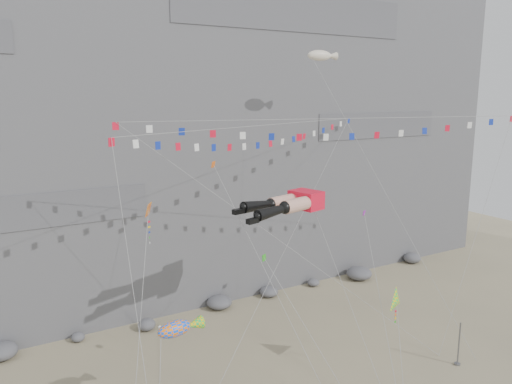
# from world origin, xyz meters

# --- Properties ---
(cliff) EXTENTS (80.00, 28.00, 50.00)m
(cliff) POSITION_xyz_m (0.00, 32.00, 25.00)
(cliff) COLOR slate
(cliff) RESTS_ON ground
(talus_boulders) EXTENTS (60.00, 3.00, 1.20)m
(talus_boulders) POSITION_xyz_m (0.00, 17.00, 0.60)
(talus_boulders) COLOR slate
(talus_boulders) RESTS_ON ground
(anchor_pole_right) EXTENTS (0.12, 0.12, 3.68)m
(anchor_pole_right) POSITION_xyz_m (11.89, -2.65, 1.84)
(anchor_pole_right) COLOR slate
(anchor_pole_right) RESTS_ON ground
(legs_kite) EXTENTS (8.41, 14.60, 18.70)m
(legs_kite) POSITION_xyz_m (0.18, 4.97, 13.27)
(legs_kite) COLOR red
(legs_kite) RESTS_ON ground
(flag_banner_upper) EXTENTS (29.84, 20.62, 28.18)m
(flag_banner_upper) POSITION_xyz_m (1.43, 10.56, 19.00)
(flag_banner_upper) COLOR red
(flag_banner_upper) RESTS_ON ground
(flag_banner_lower) EXTENTS (34.11, 10.08, 22.13)m
(flag_banner_lower) POSITION_xyz_m (5.31, 5.20, 19.70)
(flag_banner_lower) COLOR red
(flag_banner_lower) RESTS_ON ground
(harlequin_kite) EXTENTS (4.24, 5.48, 15.98)m
(harlequin_kite) POSITION_xyz_m (-11.97, 1.71, 14.83)
(harlequin_kite) COLOR red
(harlequin_kite) RESTS_ON ground
(fish_windsock) EXTENTS (5.45, 6.82, 9.96)m
(fish_windsock) POSITION_xyz_m (-10.77, 1.24, 7.14)
(fish_windsock) COLOR orange
(fish_windsock) RESTS_ON ground
(delta_kite) EXTENTS (5.57, 6.38, 9.67)m
(delta_kite) POSITION_xyz_m (5.61, -1.64, 6.52)
(delta_kite) COLOR yellow
(delta_kite) RESTS_ON ground
(blimp_windsock) EXTENTS (7.43, 15.89, 29.80)m
(blimp_windsock) POSITION_xyz_m (8.30, 11.93, 25.09)
(blimp_windsock) COLOR beige
(blimp_windsock) RESTS_ON ground
(small_kite_a) EXTENTS (2.41, 16.50, 22.68)m
(small_kite_a) POSITION_xyz_m (-4.15, 8.71, 15.81)
(small_kite_a) COLOR orange
(small_kite_a) RESTS_ON ground
(small_kite_b) EXTENTS (7.06, 12.21, 17.57)m
(small_kite_b) POSITION_xyz_m (8.31, 5.01, 11.16)
(small_kite_b) COLOR purple
(small_kite_b) RESTS_ON ground
(small_kite_c) EXTENTS (3.91, 9.20, 14.22)m
(small_kite_c) POSITION_xyz_m (-4.30, 0.72, 10.57)
(small_kite_c) COLOR #23A018
(small_kite_c) RESTS_ON ground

